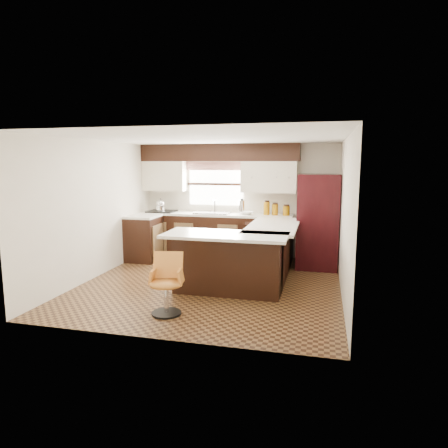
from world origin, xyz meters
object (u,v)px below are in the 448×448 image
(peninsula_long, at_px, (270,252))
(bar_chair, at_px, (166,285))
(peninsula_return, at_px, (228,264))
(refrigerator, at_px, (318,221))

(peninsula_long, xyz_separation_m, bar_chair, (-1.11, -2.08, -0.04))
(peninsula_long, relative_size, peninsula_return, 1.18)
(peninsula_long, xyz_separation_m, refrigerator, (0.79, 0.90, 0.45))
(peninsula_long, bearing_deg, refrigerator, 48.52)
(peninsula_long, relative_size, bar_chair, 2.37)
(peninsula_long, bearing_deg, peninsula_return, -118.30)
(refrigerator, bearing_deg, peninsula_long, -131.48)
(peninsula_return, relative_size, refrigerator, 0.92)
(peninsula_long, bearing_deg, bar_chair, -118.16)
(refrigerator, distance_m, bar_chair, 3.57)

